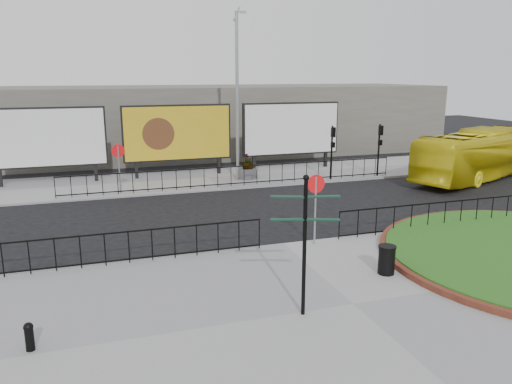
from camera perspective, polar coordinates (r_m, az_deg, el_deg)
name	(u,v)px	position (r m, az deg, el deg)	size (l,w,h in m)	color
ground	(283,246)	(17.68, 3.16, -6.22)	(90.00, 90.00, 0.00)	black
pavement_near	(353,306)	(13.48, 11.05, -12.68)	(30.00, 10.00, 0.12)	gray
pavement_far	(208,178)	(28.77, -5.51, 1.57)	(44.00, 6.00, 0.12)	gray
railing_near_left	(105,249)	(16.09, -16.88, -6.29)	(10.00, 0.10, 1.10)	black
railing_near_right	(445,214)	(20.43, 20.78, -2.42)	(9.00, 0.10, 1.10)	black
railing_far	(238,176)	(26.33, -2.12, 1.87)	(18.00, 0.10, 1.10)	black
speed_sign_far	(119,158)	(25.25, -15.44, 3.77)	(0.64, 0.07, 2.47)	gray
speed_sign_near	(316,194)	(17.16, 6.83, -0.22)	(0.64, 0.07, 2.47)	gray
billboard_left	(46,138)	(28.77, -22.91, 5.70)	(6.20, 0.31, 4.10)	black
billboard_mid	(178,133)	(29.03, -8.96, 6.65)	(6.20, 0.31, 4.10)	black
billboard_right	(291,129)	(30.92, 4.04, 7.19)	(6.20, 0.31, 4.10)	black
lamp_post	(237,94)	(27.59, -2.16, 11.10)	(0.74, 0.18, 9.23)	gray
signal_pole_a	(332,144)	(28.11, 8.72, 5.41)	(0.22, 0.26, 3.00)	black
signal_pole_b	(380,142)	(29.57, 13.95, 5.57)	(0.22, 0.26, 3.00)	black
building_backdrop	(178,120)	(38.15, -8.94, 8.09)	(40.00, 10.00, 5.00)	#656158
fingerpost_sign	(305,232)	(11.96, 5.60, -4.59)	(1.63, 0.74, 3.53)	black
bollard	(29,335)	(12.12, -24.50, -14.67)	(0.21, 0.21, 0.65)	black
litter_bin	(387,260)	(15.39, 14.70, -7.49)	(0.53, 0.53, 0.87)	black
bus	(477,155)	(31.04, 23.96, 3.90)	(2.39, 10.22, 2.85)	gold
planter_b	(246,170)	(28.22, -1.12, 2.52)	(1.06, 1.06, 1.47)	#4C4C4F
planter_c	(250,170)	(28.28, -0.73, 2.49)	(0.87, 0.87, 1.29)	#4C4C4F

